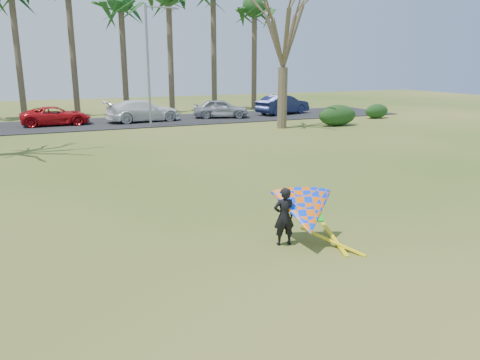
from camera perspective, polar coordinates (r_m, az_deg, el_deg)
name	(u,v)px	position (r m, az deg, el deg)	size (l,w,h in m)	color
ground	(272,241)	(11.82, 3.89, -7.38)	(100.00, 100.00, 0.00)	#224D10
parking_strip	(114,123)	(35.38, -15.08, 6.73)	(46.00, 7.00, 0.06)	black
palm_6	(120,0)	(41.63, -14.38, 20.46)	(4.84, 4.84, 10.84)	#493B2B
palm_9	(255,7)	(45.25, 1.79, 20.34)	(4.84, 4.84, 10.84)	#46392A
bare_tree_right	(284,26)	(31.66, 5.38, 18.19)	(6.27, 6.27, 9.21)	#4A3B2C
streetlight	(150,60)	(32.56, -10.89, 14.19)	(2.28, 0.18, 8.00)	gray
hedge_near	(337,115)	(33.48, 11.79, 7.72)	(2.90, 1.32, 1.45)	#163513
hedge_far	(377,111)	(38.76, 16.33, 8.06)	(2.03, 0.95, 1.13)	#143613
car_2	(56,116)	(35.14, -21.55, 7.29)	(2.13, 4.62, 1.28)	red
car_3	(143,111)	(35.49, -11.73, 8.27)	(2.20, 5.41, 1.57)	white
car_4	(221,108)	(37.14, -2.36, 8.72)	(1.72, 4.28, 1.46)	#979BA4
car_5	(283,104)	(39.91, 5.24, 9.15)	(1.69, 4.84, 1.60)	#171F45
kite_flyer	(304,212)	(11.33, 7.84, -3.93)	(2.13, 2.39, 2.02)	black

